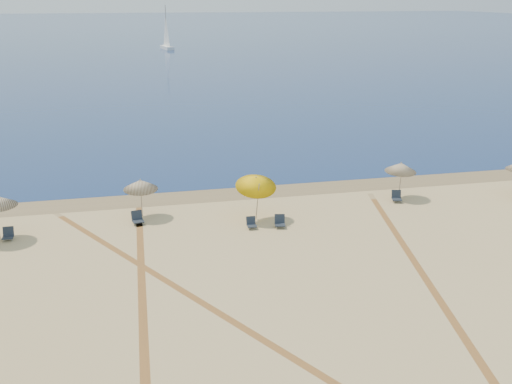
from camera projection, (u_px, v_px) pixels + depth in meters
The scene contains 12 objects.
ocean at pixel (136, 28), 224.79m from camera, with size 500.00×500.00×0.00m, color #0C2151.
wet_sand at pixel (242, 192), 38.49m from camera, with size 500.00×500.00×0.00m, color olive.
umbrella_2 at pixel (140, 185), 33.74m from camera, with size 1.93×1.97×2.25m.
umbrella_3 at pixel (256, 182), 33.22m from camera, with size 2.27×2.33×2.81m.
umbrella_4 at pixel (401, 167), 36.93m from camera, with size 1.92×1.96×2.30m.
chair_3 at pixel (8, 234), 30.99m from camera, with size 0.55×0.64×0.65m.
chair_4 at pixel (137, 218), 33.14m from camera, with size 0.70×0.78×0.71m.
chair_5 at pixel (251, 223), 32.54m from camera, with size 0.50×0.59×0.61m.
chair_6 at pixel (280, 222), 32.68m from camera, with size 0.66×0.74×0.67m.
chair_7 at pixel (397, 197), 36.70m from camera, with size 0.72×0.79×0.68m.
sailboat_1 at pixel (166, 36), 138.01m from camera, with size 2.83×6.71×9.71m.
tire_tracks at pixel (263, 305), 24.50m from camera, with size 45.37×38.99×0.00m.
Camera 1 is at (-7.15, -11.86, 12.04)m, focal length 42.28 mm.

